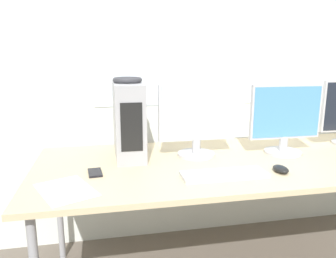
% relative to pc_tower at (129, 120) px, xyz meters
% --- Properties ---
extents(wall_back, '(8.00, 0.07, 2.70)m').
position_rel_pc_tower_xyz_m(wall_back, '(0.74, 0.40, 0.38)').
color(wall_back, silver).
rests_on(wall_back, ground_plane).
extents(desk, '(2.55, 0.94, 0.75)m').
position_rel_pc_tower_xyz_m(desk, '(0.74, -0.20, -0.26)').
color(desk, '#D1BA8E').
rests_on(desk, ground_plane).
extents(pc_tower, '(0.17, 0.41, 0.44)m').
position_rel_pc_tower_xyz_m(pc_tower, '(0.00, 0.00, 0.00)').
color(pc_tower, '#9E9EA3').
rests_on(pc_tower, desk).
extents(headphones, '(0.17, 0.17, 0.03)m').
position_rel_pc_tower_xyz_m(headphones, '(0.00, 0.00, 0.23)').
color(headphones, '#333338').
rests_on(headphones, pc_tower).
extents(monitor_main, '(0.46, 0.22, 0.43)m').
position_rel_pc_tower_xyz_m(monitor_main, '(0.39, -0.07, 0.00)').
color(monitor_main, '#B7B7BC').
rests_on(monitor_main, desk).
extents(monitor_right_near, '(0.45, 0.22, 0.42)m').
position_rel_pc_tower_xyz_m(monitor_right_near, '(0.93, -0.14, -0.00)').
color(monitor_right_near, '#B7B7BC').
rests_on(monitor_right_near, desk).
extents(keyboard, '(0.43, 0.14, 0.02)m').
position_rel_pc_tower_xyz_m(keyboard, '(0.43, -0.44, -0.21)').
color(keyboard, silver).
rests_on(keyboard, desk).
extents(mouse, '(0.07, 0.11, 0.03)m').
position_rel_pc_tower_xyz_m(mouse, '(0.74, -0.44, -0.20)').
color(mouse, black).
rests_on(mouse, desk).
extents(cell_phone, '(0.08, 0.13, 0.01)m').
position_rel_pc_tower_xyz_m(cell_phone, '(-0.20, -0.27, -0.21)').
color(cell_phone, black).
rests_on(cell_phone, desk).
extents(paper_sheet_left, '(0.31, 0.36, 0.00)m').
position_rel_pc_tower_xyz_m(paper_sheet_left, '(-0.32, -0.46, -0.22)').
color(paper_sheet_left, white).
rests_on(paper_sheet_left, desk).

